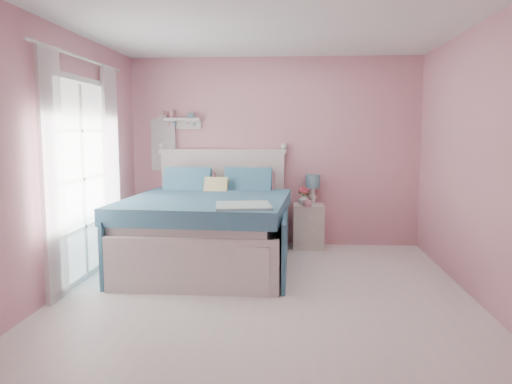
# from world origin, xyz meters

# --- Properties ---
(floor) EXTENTS (4.50, 4.50, 0.00)m
(floor) POSITION_xyz_m (0.00, 0.00, 0.00)
(floor) COLOR white
(floor) RESTS_ON ground
(room_shell) EXTENTS (4.50, 4.50, 4.50)m
(room_shell) POSITION_xyz_m (0.00, 0.00, 1.58)
(room_shell) COLOR pink
(room_shell) RESTS_ON floor
(bed) EXTENTS (1.92, 2.36, 1.34)m
(bed) POSITION_xyz_m (-0.72, 1.10, 0.43)
(bed) COLOR silver
(bed) RESTS_ON floor
(nightstand) EXTENTS (0.41, 0.41, 0.60)m
(nightstand) POSITION_xyz_m (0.48, 2.03, 0.30)
(nightstand) COLOR silver
(nightstand) RESTS_ON floor
(table_lamp) EXTENTS (0.20, 0.20, 0.40)m
(table_lamp) POSITION_xyz_m (0.54, 2.14, 0.87)
(table_lamp) COLOR white
(table_lamp) RESTS_ON nightstand
(vase) EXTENTS (0.17, 0.17, 0.16)m
(vase) POSITION_xyz_m (0.41, 2.01, 0.67)
(vase) COLOR silver
(vase) RESTS_ON nightstand
(teacup) EXTENTS (0.12, 0.12, 0.09)m
(teacup) POSITION_xyz_m (0.46, 1.85, 0.64)
(teacup) COLOR #C8868D
(teacup) RESTS_ON nightstand
(roses) EXTENTS (0.14, 0.11, 0.12)m
(roses) POSITION_xyz_m (0.41, 2.01, 0.79)
(roses) COLOR #C74351
(roses) RESTS_ON vase
(wall_shelf) EXTENTS (0.50, 0.15, 0.25)m
(wall_shelf) POSITION_xyz_m (-1.27, 2.19, 1.73)
(wall_shelf) COLOR silver
(wall_shelf) RESTS_ON room_shell
(hanging_dress) EXTENTS (0.34, 0.03, 0.72)m
(hanging_dress) POSITION_xyz_m (-1.55, 2.18, 1.40)
(hanging_dress) COLOR white
(hanging_dress) RESTS_ON room_shell
(french_door) EXTENTS (0.04, 1.32, 2.16)m
(french_door) POSITION_xyz_m (-1.97, 0.40, 1.07)
(french_door) COLOR silver
(french_door) RESTS_ON floor
(curtain_near) EXTENTS (0.04, 0.40, 2.32)m
(curtain_near) POSITION_xyz_m (-1.92, -0.34, 1.18)
(curtain_near) COLOR white
(curtain_near) RESTS_ON floor
(curtain_far) EXTENTS (0.04, 0.40, 2.32)m
(curtain_far) POSITION_xyz_m (-1.92, 1.14, 1.18)
(curtain_far) COLOR white
(curtain_far) RESTS_ON floor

